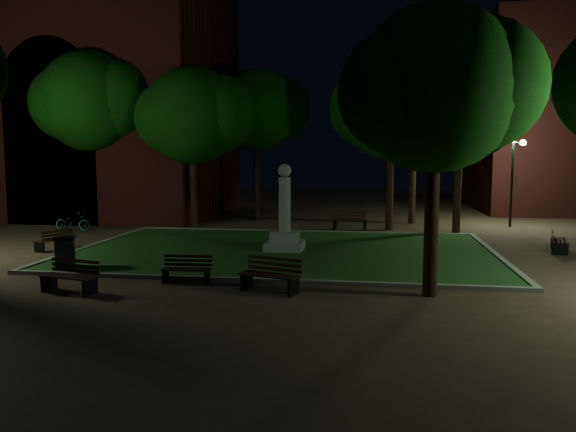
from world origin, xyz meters
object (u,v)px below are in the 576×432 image
(bench_near_right, at_px, (271,276))
(trash_bin, at_px, (65,253))
(bench_near_left, at_px, (187,270))
(bicycle, at_px, (73,222))
(bench_west_near, at_px, (71,277))
(monument, at_px, (285,226))
(bench_right_side, at_px, (558,241))
(bench_left_side, at_px, (54,240))
(bench_far_side, at_px, (350,221))

(bench_near_right, height_order, trash_bin, trash_bin)
(bench_near_left, height_order, bicycle, bicycle)
(bench_west_near, height_order, bicycle, bicycle)
(monument, xyz_separation_m, trash_bin, (-6.33, -4.29, -0.42))
(monument, bearing_deg, bench_near_left, -110.26)
(trash_bin, bearing_deg, monument, 34.14)
(bench_west_near, distance_m, bench_right_side, 16.96)
(bench_west_near, height_order, bench_left_side, bench_west_near)
(bench_near_left, height_order, trash_bin, trash_bin)
(monument, distance_m, trash_bin, 7.66)
(bench_left_side, bearing_deg, bench_near_right, 78.37)
(bench_left_side, relative_size, trash_bin, 1.45)
(trash_bin, bearing_deg, bench_near_right, -14.55)
(bench_west_near, distance_m, bench_left_side, 7.23)
(bench_west_near, bearing_deg, bench_right_side, 42.58)
(bench_near_left, distance_m, bench_far_side, 12.47)
(bench_right_side, xyz_separation_m, trash_bin, (-16.41, -5.76, 0.12))
(bench_left_side, bearing_deg, bench_west_near, 51.48)
(bench_far_side, bearing_deg, bench_right_side, 157.63)
(bench_right_side, distance_m, bench_far_side, 9.32)
(bench_near_left, relative_size, bench_west_near, 0.86)
(monument, distance_m, bench_right_side, 10.20)
(trash_bin, bearing_deg, bench_left_side, 125.62)
(monument, distance_m, bicycle, 11.37)
(bench_near_right, bearing_deg, bench_west_near, -151.19)
(bench_near_left, xyz_separation_m, bicycle, (-8.70, 9.26, 0.11))
(bench_left_side, bearing_deg, trash_bin, 52.87)
(bench_left_side, bearing_deg, bench_right_side, 114.62)
(monument, bearing_deg, bench_near_right, -84.64)
(bicycle, bearing_deg, bench_right_side, -94.02)
(monument, relative_size, bicycle, 1.77)
(bench_right_side, bearing_deg, trash_bin, 124.55)
(bench_west_near, height_order, bench_far_side, bench_far_side)
(bench_west_near, height_order, bench_right_side, bench_right_side)
(bench_near_right, distance_m, bench_left_side, 10.61)
(bench_west_near, relative_size, bench_left_side, 1.07)
(bicycle, bearing_deg, bench_near_right, -128.92)
(monument, relative_size, bench_near_left, 2.27)
(bench_near_left, bearing_deg, bench_near_right, -17.97)
(monument, distance_m, bench_near_left, 5.76)
(bench_near_right, xyz_separation_m, bench_west_near, (-5.22, -0.85, -0.02))
(bench_near_right, relative_size, bench_west_near, 1.06)
(bench_near_left, relative_size, trash_bin, 1.33)
(monument, bearing_deg, bench_west_near, -123.83)
(monument, relative_size, bench_far_side, 1.84)
(trash_bin, bearing_deg, bicycle, 118.04)
(bench_near_right, relative_size, bench_far_side, 1.00)
(bench_far_side, relative_size, trash_bin, 1.64)
(monument, xyz_separation_m, bench_near_right, (0.57, -6.08, -0.53))
(bench_west_near, distance_m, bench_far_side, 14.96)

